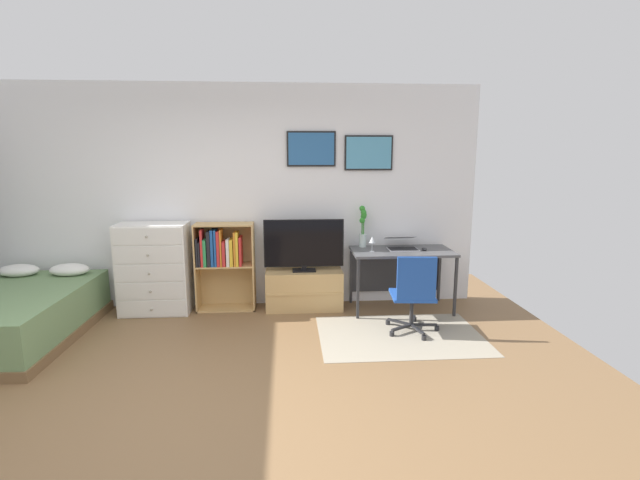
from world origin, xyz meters
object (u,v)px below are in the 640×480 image
object	(u,v)px
dresser	(155,269)
desk	(400,259)
bed	(13,316)
computer_mouse	(424,249)
bamboo_vase	(363,226)
bookshelf	(222,258)
office_chair	(414,292)
wine_glass	(372,240)
laptop	(402,244)
tv_stand	(304,289)
television	(304,245)

from	to	relation	value
dresser	desk	bearing A→B (deg)	-0.45
bed	desk	bearing A→B (deg)	10.10
computer_mouse	bamboo_vase	world-z (taller)	bamboo_vase
bookshelf	office_chair	bearing A→B (deg)	-24.20
bed	computer_mouse	world-z (taller)	computer_mouse
computer_mouse	wine_glass	distance (m)	0.65
office_chair	laptop	distance (m)	0.94
tv_stand	laptop	distance (m)	1.32
laptop	computer_mouse	bearing A→B (deg)	-26.41
bookshelf	television	distance (m)	0.99
bamboo_vase	wine_glass	bearing A→B (deg)	-77.08
dresser	computer_mouse	bearing A→B (deg)	-2.38
laptop	tv_stand	bearing A→B (deg)	179.14
bookshelf	computer_mouse	xyz separation A→B (m)	(2.42, -0.19, 0.11)
desk	tv_stand	bearing A→B (deg)	178.13
desk	dresser	bearing A→B (deg)	179.55
wine_glass	laptop	bearing A→B (deg)	20.33
television	bamboo_vase	size ratio (longest dim) A/B	1.87
bookshelf	television	size ratio (longest dim) A/B	1.11
television	laptop	world-z (taller)	television
computer_mouse	desk	bearing A→B (deg)	157.24
computer_mouse	bamboo_vase	distance (m)	0.79
bed	dresser	distance (m)	1.46
tv_stand	desk	distance (m)	1.23
television	bamboo_vase	distance (m)	0.77
bed	tv_stand	distance (m)	3.10
laptop	bed	bearing A→B (deg)	-169.82
desk	wine_glass	world-z (taller)	wine_glass
bed	desk	xyz separation A→B (m)	(4.18, 0.71, 0.35)
desk	laptop	world-z (taller)	laptop
laptop	wine_glass	bearing A→B (deg)	-159.35
computer_mouse	laptop	bearing A→B (deg)	153.27
tv_stand	bamboo_vase	bearing A→B (deg)	8.89
computer_mouse	dresser	bearing A→B (deg)	177.62
tv_stand	bamboo_vase	xyz separation A→B (m)	(0.73, 0.11, 0.76)
tv_stand	office_chair	size ratio (longest dim) A/B	1.08
laptop	wine_glass	world-z (taller)	wine_glass
laptop	bamboo_vase	xyz separation A→B (m)	(-0.46, 0.14, 0.20)
office_chair	wine_glass	bearing A→B (deg)	118.34
dresser	wine_glass	distance (m)	2.60
bed	tv_stand	xyz separation A→B (m)	(3.00, 0.75, -0.02)
bamboo_vase	wine_glass	size ratio (longest dim) A/B	2.84
bookshelf	wine_glass	xyz separation A→B (m)	(1.78, -0.21, 0.23)
desk	bamboo_vase	world-z (taller)	bamboo_vase
bed	office_chair	size ratio (longest dim) A/B	2.23
laptop	desk	bearing A→B (deg)	-140.04
tv_stand	wine_glass	bearing A→B (deg)	-11.97
bookshelf	laptop	xyz separation A→B (m)	(2.17, -0.07, 0.16)
wine_glass	dresser	bearing A→B (deg)	176.56
bed	desk	size ratio (longest dim) A/B	1.59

